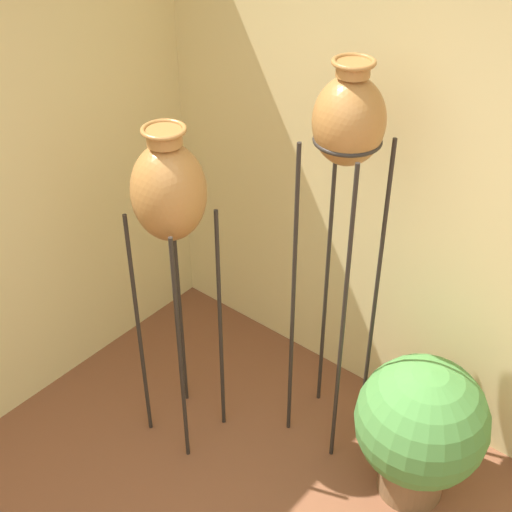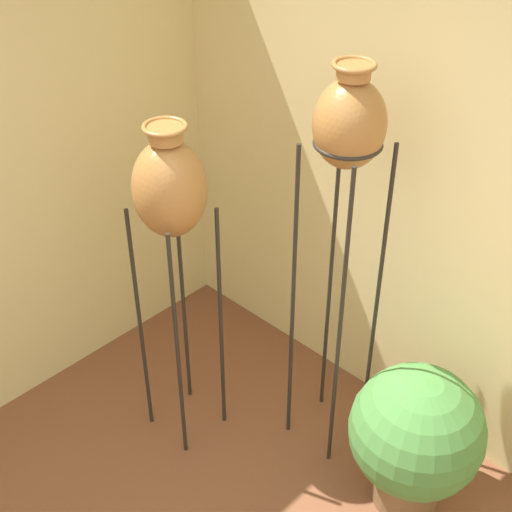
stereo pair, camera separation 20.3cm
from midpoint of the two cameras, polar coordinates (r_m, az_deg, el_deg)
name	(u,v)px [view 1 (the left image)]	position (r m, az deg, el deg)	size (l,w,h in m)	color
vase_stand_tall	(348,135)	(2.92, 5.37, 9.62)	(0.30, 0.30, 2.02)	#28231E
vase_stand_medium	(169,197)	(3.08, -8.85, 4.66)	(0.33, 0.33, 1.75)	#28231E
potted_plant	(421,427)	(3.42, 11.34, -13.29)	(0.62, 0.62, 0.78)	brown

